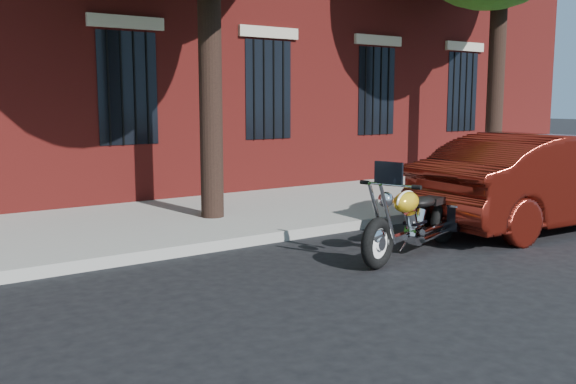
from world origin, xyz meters
TOP-DOWN VIEW (x-y plane):
  - ground at (0.00, 0.00)m, footprint 120.00×120.00m
  - curb at (0.00, 1.38)m, footprint 40.00×0.16m
  - sidewalk at (0.00, 3.26)m, footprint 40.00×3.60m
  - motorcycle at (1.79, -0.31)m, footprint 2.51×1.13m
  - car_maroon at (4.63, -0.25)m, footprint 4.61×1.84m

SIDE VIEW (x-z plane):
  - ground at x=0.00m, z-range 0.00..0.00m
  - curb at x=0.00m, z-range 0.00..0.15m
  - sidewalk at x=0.00m, z-range 0.00..0.15m
  - motorcycle at x=1.79m, z-range -0.20..1.06m
  - car_maroon at x=4.63m, z-range 0.00..1.49m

